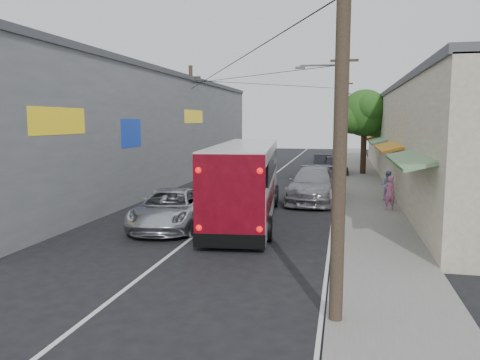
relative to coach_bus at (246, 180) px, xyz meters
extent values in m
plane|color=black|center=(-1.19, -8.19, -1.67)|extent=(120.00, 120.00, 0.00)
cube|color=slate|center=(5.31, 11.81, -1.61)|extent=(3.00, 80.00, 0.12)
cube|color=beige|center=(9.81, 13.81, 1.33)|extent=(6.00, 40.00, 6.00)
cube|color=#4C4C51|center=(9.81, 13.81, 4.43)|extent=(6.20, 40.00, 0.30)
cube|color=#196E18|center=(6.51, -2.19, 1.23)|extent=(1.39, 6.00, 0.46)
cube|color=orange|center=(6.51, 5.81, 1.23)|extent=(1.39, 6.00, 0.46)
cube|color=#196E18|center=(6.51, 13.81, 1.23)|extent=(1.39, 6.00, 0.46)
cube|color=orange|center=(6.51, 21.81, 1.23)|extent=(1.39, 6.00, 0.46)
cube|color=#196E18|center=(6.51, 29.81, 1.23)|extent=(1.39, 6.00, 0.46)
cube|color=gray|center=(-9.69, 9.81, 1.83)|extent=(7.00, 36.00, 7.00)
cube|color=#4C4C51|center=(-9.69, 9.81, 5.43)|extent=(7.20, 36.00, 0.30)
cube|color=yellow|center=(-6.24, -4.19, 2.53)|extent=(0.12, 3.50, 1.00)
cube|color=#1433A5|center=(-6.24, 1.81, 1.93)|extent=(0.12, 2.20, 1.40)
cube|color=yellow|center=(-6.24, 11.81, 2.83)|extent=(0.12, 4.00, 0.90)
cylinder|color=#473828|center=(4.01, -10.19, 2.33)|extent=(0.28, 0.28, 8.00)
cylinder|color=#473828|center=(4.01, 4.81, 2.33)|extent=(0.28, 0.28, 8.00)
cube|color=#473828|center=(4.01, 4.81, 5.53)|extent=(1.40, 0.12, 0.12)
cylinder|color=#473828|center=(4.01, 19.81, 2.33)|extent=(0.28, 0.28, 8.00)
cube|color=#473828|center=(4.01, 19.81, 5.53)|extent=(1.40, 0.12, 0.12)
cylinder|color=#473828|center=(4.01, 34.81, 2.33)|extent=(0.28, 0.28, 8.00)
cube|color=#473828|center=(4.01, 34.81, 5.53)|extent=(1.40, 0.12, 0.12)
cylinder|color=#473828|center=(-6.39, 11.81, 2.33)|extent=(0.28, 0.28, 8.00)
cube|color=#473828|center=(-6.39, 11.81, 5.53)|extent=(1.40, 0.12, 0.12)
cylinder|color=#59595E|center=(2.91, 4.81, 5.33)|extent=(2.20, 0.10, 0.10)
cube|color=#59595E|center=(1.81, 4.81, 5.23)|extent=(0.50, 0.18, 0.12)
cylinder|color=#3F2B19|center=(5.61, 17.81, 0.33)|extent=(0.44, 0.44, 4.00)
sphere|color=#255316|center=(5.61, 17.81, 3.13)|extent=(3.60, 3.60, 3.60)
sphere|color=#255316|center=(6.61, 18.41, 2.53)|extent=(2.60, 2.60, 2.60)
sphere|color=#255316|center=(4.71, 17.41, 2.73)|extent=(2.40, 2.40, 2.40)
sphere|color=#255316|center=(6.01, 16.81, 3.53)|extent=(2.20, 2.20, 2.20)
sphere|color=#255316|center=(5.31, 18.71, 3.33)|extent=(2.00, 2.00, 2.00)
cube|color=silver|center=(0.01, -0.09, -0.61)|extent=(3.49, 11.23, 1.75)
cube|color=black|center=(-0.04, 0.36, 0.68)|extent=(3.31, 9.40, 0.92)
cube|color=silver|center=(0.01, -0.09, 1.32)|extent=(3.49, 11.23, 0.46)
cube|color=maroon|center=(0.61, -5.60, 0.17)|extent=(2.28, 0.32, 2.67)
cube|color=black|center=(0.61, -5.60, -1.25)|extent=(2.30, 0.34, 0.46)
sphere|color=red|center=(-0.35, -5.73, -0.84)|extent=(0.20, 0.20, 0.20)
sphere|color=red|center=(1.58, -5.52, -0.84)|extent=(0.20, 0.20, 0.20)
sphere|color=red|center=(-0.35, -5.73, 1.00)|extent=(0.20, 0.20, 0.20)
sphere|color=red|center=(1.58, -5.52, 1.00)|extent=(0.20, 0.20, 0.20)
cylinder|color=black|center=(-0.71, -4.06, -1.21)|extent=(0.37, 0.95, 0.92)
cylinder|color=black|center=(1.57, -3.81, -1.21)|extent=(0.37, 0.95, 0.92)
cylinder|color=black|center=(-1.43, 2.53, -1.21)|extent=(0.37, 0.95, 0.92)
cylinder|color=black|center=(0.85, 2.78, -1.21)|extent=(0.37, 0.95, 0.92)
cylinder|color=black|center=(-1.58, 3.90, -1.21)|extent=(0.37, 0.95, 0.92)
cylinder|color=black|center=(0.70, 4.15, -1.21)|extent=(0.37, 0.95, 0.92)
imported|color=silver|center=(-2.59, -2.43, -0.92)|extent=(3.16, 5.64, 1.49)
imported|color=#94929A|center=(2.61, 4.81, -0.80)|extent=(2.78, 6.14, 1.75)
imported|color=#28282E|center=(3.41, 17.81, -0.90)|extent=(2.33, 4.69, 1.54)
imported|color=black|center=(2.61, 18.83, -0.93)|extent=(2.09, 4.65, 1.48)
imported|color=#D26FA2|center=(6.21, 2.59, -0.75)|extent=(0.67, 0.55, 1.59)
imported|color=#99AEDF|center=(6.35, 5.35, -0.79)|extent=(0.88, 0.77, 1.52)
camera|label=1|loc=(4.07, -19.66, 2.54)|focal=35.00mm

